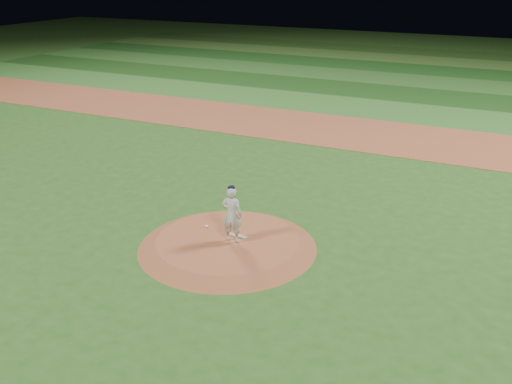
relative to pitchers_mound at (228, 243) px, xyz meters
name	(u,v)px	position (x,y,z in m)	size (l,w,h in m)	color
ground	(228,247)	(0.00, 0.00, -0.12)	(120.00, 120.00, 0.00)	#2A581C
infield_dirt_band	(358,133)	(0.00, 14.00, -0.12)	(70.00, 6.00, 0.02)	#9D5030
outfield_stripe_0	(385,110)	(0.00, 19.50, -0.12)	(70.00, 5.00, 0.02)	#336F28
outfield_stripe_1	(404,94)	(0.00, 24.50, -0.12)	(70.00, 5.00, 0.02)	#1B4616
outfield_stripe_2	(419,81)	(0.00, 29.50, -0.12)	(70.00, 5.00, 0.02)	#2F6725
outfield_stripe_3	(431,70)	(0.00, 34.50, -0.12)	(70.00, 5.00, 0.02)	#1B4D18
outfield_stripe_4	(441,61)	(0.00, 39.50, -0.12)	(70.00, 5.00, 0.02)	#3D6C27
outfield_stripe_5	(450,54)	(0.00, 44.50, -0.12)	(70.00, 5.00, 0.02)	#244D18
pitchers_mound	(228,243)	(0.00, 0.00, 0.00)	(5.50, 5.50, 0.25)	#A15432
pitching_rubber	(237,236)	(0.15, 0.34, 0.14)	(0.67, 0.17, 0.03)	beige
rosin_bag	(207,226)	(-1.03, 0.48, 0.16)	(0.12, 0.12, 0.06)	white
pitcher_on_mound	(232,214)	(0.18, -0.02, 1.02)	(0.70, 0.51, 1.82)	silver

